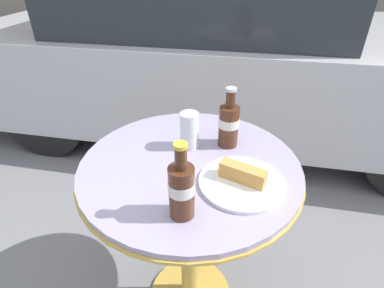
{
  "coord_description": "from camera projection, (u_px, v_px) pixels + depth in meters",
  "views": [
    {
      "loc": [
        0.16,
        -0.78,
        1.35
      ],
      "look_at": [
        0.0,
        0.04,
        0.82
      ],
      "focal_mm": 28.0,
      "sensor_mm": 36.0,
      "label": 1
    }
  ],
  "objects": [
    {
      "name": "bistro_table",
      "position": [
        190.0,
        201.0,
        1.08
      ],
      "size": [
        0.74,
        0.74,
        0.77
      ],
      "color": "gold",
      "rests_on": "ground_plane"
    },
    {
      "name": "cola_bottle_left",
      "position": [
        182.0,
        189.0,
        0.75
      ],
      "size": [
        0.07,
        0.07,
        0.22
      ],
      "color": "#4C2819",
      "rests_on": "bistro_table"
    },
    {
      "name": "cola_bottle_right",
      "position": [
        229.0,
        124.0,
        1.04
      ],
      "size": [
        0.07,
        0.07,
        0.22
      ],
      "color": "#4C2819",
      "rests_on": "bistro_table"
    },
    {
      "name": "drinking_glass",
      "position": [
        189.0,
        132.0,
        1.04
      ],
      "size": [
        0.07,
        0.07,
        0.13
      ],
      "color": "silver",
      "rests_on": "bistro_table"
    },
    {
      "name": "lunch_plate_near",
      "position": [
        242.0,
        180.0,
        0.89
      ],
      "size": [
        0.26,
        0.26,
        0.06
      ],
      "color": "white",
      "rests_on": "bistro_table"
    },
    {
      "name": "parked_car",
      "position": [
        222.0,
        50.0,
        2.55
      ],
      "size": [
        4.16,
        1.82,
        1.39
      ],
      "color": "#B7B7BC",
      "rests_on": "ground_plane"
    }
  ]
}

